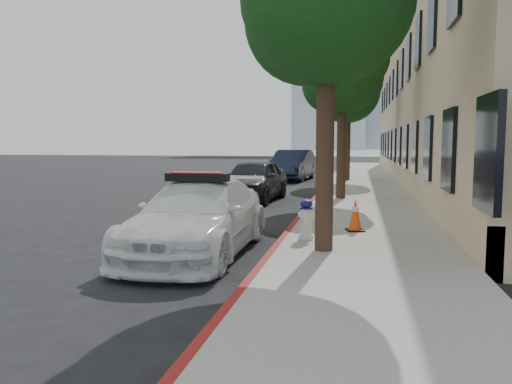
{
  "coord_description": "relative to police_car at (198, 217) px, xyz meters",
  "views": [
    {
      "loc": [
        3.44,
        -10.28,
        1.95
      ],
      "look_at": [
        1.53,
        -0.98,
        1.0
      ],
      "focal_mm": 35.0,
      "sensor_mm": 36.0,
      "label": 1
    }
  ],
  "objects": [
    {
      "name": "ground",
      "position": [
        -0.72,
        2.06,
        -0.65
      ],
      "size": [
        120.0,
        120.0,
        0.0
      ],
      "primitive_type": "plane",
      "color": "black",
      "rests_on": "ground"
    },
    {
      "name": "tower_left",
      "position": [
        -4.72,
        122.06,
        29.35
      ],
      "size": [
        18.0,
        14.0,
        60.0
      ],
      "primitive_type": "cube",
      "color": "#9EA8B7",
      "rests_on": "ground"
    },
    {
      "name": "fire_hydrant",
      "position": [
        1.8,
        0.94,
        -0.13
      ],
      "size": [
        0.32,
        0.29,
        0.75
      ],
      "rotation": [
        0.0,
        0.0,
        -0.32
      ],
      "color": "silver",
      "rests_on": "sidewalk"
    },
    {
      "name": "tower_right",
      "position": [
        8.28,
        137.06,
        21.35
      ],
      "size": [
        14.0,
        14.0,
        44.0
      ],
      "primitive_type": "cube",
      "color": "#9EA8B7",
      "rests_on": "ground"
    },
    {
      "name": "sidewalk",
      "position": [
        2.88,
        12.06,
        -0.57
      ],
      "size": [
        3.2,
        50.0,
        0.15
      ],
      "primitive_type": "cube",
      "color": "gray",
      "rests_on": "ground"
    },
    {
      "name": "parked_car_far",
      "position": [
        -0.61,
        17.39,
        0.14
      ],
      "size": [
        2.09,
        4.88,
        1.57
      ],
      "primitive_type": "imported",
      "rotation": [
        0.0,
        0.0,
        -0.09
      ],
      "color": "#141B32",
      "rests_on": "ground"
    },
    {
      "name": "tree_mid",
      "position": [
        2.21,
        8.04,
        3.51
      ],
      "size": [
        2.77,
        2.64,
        5.43
      ],
      "color": "black",
      "rests_on": "sidewalk"
    },
    {
      "name": "tree_far",
      "position": [
        2.21,
        16.04,
        3.74
      ],
      "size": [
        3.1,
        3.0,
        5.81
      ],
      "color": "black",
      "rests_on": "sidewalk"
    },
    {
      "name": "building",
      "position": [
        8.48,
        17.06,
        4.35
      ],
      "size": [
        8.0,
        36.0,
        10.0
      ],
      "primitive_type": "cube",
      "color": "tan",
      "rests_on": "ground"
    },
    {
      "name": "traffic_cone",
      "position": [
        2.68,
        2.01,
        -0.17
      ],
      "size": [
        0.42,
        0.42,
        0.66
      ],
      "rotation": [
        0.0,
        0.0,
        0.25
      ],
      "color": "black",
      "rests_on": "sidewalk"
    },
    {
      "name": "curb_strip",
      "position": [
        1.34,
        12.06,
        -0.57
      ],
      "size": [
        0.12,
        50.0,
        0.15
      ],
      "primitive_type": "cube",
      "color": "maroon",
      "rests_on": "ground"
    },
    {
      "name": "police_car",
      "position": [
        0.0,
        0.0,
        0.0
      ],
      "size": [
        1.82,
        4.44,
        1.44
      ],
      "rotation": [
        0.0,
        0.0,
        -0.0
      ],
      "color": "white",
      "rests_on": "ground"
    },
    {
      "name": "parked_car_mid",
      "position": [
        -0.69,
        7.98,
        0.05
      ],
      "size": [
        1.94,
        4.21,
        1.4
      ],
      "primitive_type": "imported",
      "rotation": [
        0.0,
        0.0,
        -0.07
      ],
      "color": "black",
      "rests_on": "ground"
    }
  ]
}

